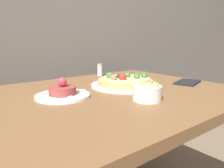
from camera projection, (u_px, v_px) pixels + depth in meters
The scene contains 6 objects.
dining_table at pixel (112, 116), 0.94m from camera, with size 1.05×0.84×0.75m.
pizza_plate at pixel (125, 82), 1.01m from camera, with size 0.32×0.32×0.07m.
tartare_plate at pixel (63, 93), 0.82m from camera, with size 0.20×0.20×0.07m.
small_bowl at pixel (147, 92), 0.77m from camera, with size 0.10×0.10×0.07m.
napkin at pixel (187, 82), 1.09m from camera, with size 0.18×0.14×0.01m.
salt_shaker at pixel (100, 70), 1.30m from camera, with size 0.03×0.03×0.07m.
Camera 1 is at (-0.55, -0.28, 0.96)m, focal length 35.00 mm.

